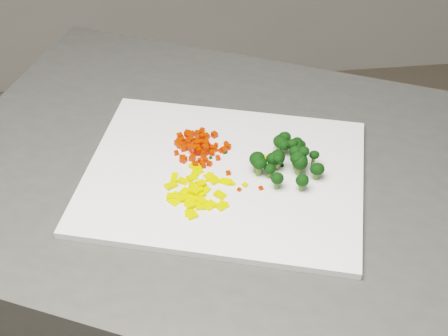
{
  "coord_description": "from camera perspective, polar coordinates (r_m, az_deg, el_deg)",
  "views": [
    {
      "loc": [
        -0.34,
        -0.36,
        1.56
      ],
      "look_at": [
        -0.26,
        0.35,
        0.92
      ],
      "focal_mm": 50.0,
      "sensor_mm": 36.0,
      "label": 1
    }
  ],
  "objects": [
    {
      "name": "broccoli_floret_10",
      "position": [
        0.96,
        4.15,
        -0.3
      ],
      "size": [
        0.02,
        0.02,
        0.02
      ],
      "primitive_type": null,
      "color": "black",
      "rests_on": "broccoli_pile"
    },
    {
      "name": "pepper_chunk_23",
      "position": [
        0.93,
        -3.55,
        -2.54
      ],
      "size": [
        0.02,
        0.02,
        0.01
      ],
      "primitive_type": "cube",
      "rotation": [
        -0.06,
        0.1,
        0.24
      ],
      "color": "yellow",
      "rests_on": "pepper_pile"
    },
    {
      "name": "carrot_cube_70",
      "position": [
        0.99,
        -1.72,
        0.74
      ],
      "size": [
        0.01,
        0.01,
        0.01
      ],
      "primitive_type": "cube",
      "rotation": [
        0.0,
        0.0,
        0.57
      ],
      "color": "red",
      "rests_on": "carrot_pile"
    },
    {
      "name": "carrot_cube_45",
      "position": [
        1.03,
        -4.13,
        2.55
      ],
      "size": [
        0.01,
        0.01,
        0.01
      ],
      "primitive_type": "cube",
      "rotation": [
        0.0,
        0.0,
        0.36
      ],
      "color": "red",
      "rests_on": "carrot_pile"
    },
    {
      "name": "broccoli_pile",
      "position": [
        0.97,
        6.17,
        1.34
      ],
      "size": [
        0.11,
        0.11,
        0.05
      ],
      "primitive_type": null,
      "color": "black",
      "rests_on": "cutting_board"
    },
    {
      "name": "pepper_chunk_15",
      "position": [
        0.94,
        -1.88,
        -2.03
      ],
      "size": [
        0.02,
        0.02,
        0.0
      ],
      "primitive_type": "cube",
      "rotation": [
        -0.02,
        0.01,
        2.42
      ],
      "color": "yellow",
      "rests_on": "pepper_pile"
    },
    {
      "name": "broccoli_floret_15",
      "position": [
        0.98,
        6.23,
        1.86
      ],
      "size": [
        0.02,
        0.02,
        0.03
      ],
      "primitive_type": null,
      "color": "black",
      "rests_on": "broccoli_pile"
    },
    {
      "name": "carrot_cube_61",
      "position": [
        1.02,
        -4.22,
        2.31
      ],
      "size": [
        0.01,
        0.01,
        0.01
      ],
      "primitive_type": "cube",
      "rotation": [
        0.0,
        0.0,
        0.7
      ],
      "color": "red",
      "rests_on": "carrot_pile"
    },
    {
      "name": "pepper_chunk_30",
      "position": [
        0.94,
        -2.19,
        -2.32
      ],
      "size": [
        0.02,
        0.02,
        0.01
      ],
      "primitive_type": "cube",
      "rotation": [
        -0.05,
        -0.09,
        0.09
      ],
      "color": "yellow",
      "rests_on": "pepper_pile"
    },
    {
      "name": "broccoli_floret_22",
      "position": [
        0.96,
        6.87,
        0.26
      ],
      "size": [
        0.03,
        0.03,
        0.04
      ],
      "primitive_type": null,
      "color": "black",
      "rests_on": "broccoli_pile"
    },
    {
      "name": "carrot_cube_13",
      "position": [
        1.04,
        -3.02,
        3.14
      ],
      "size": [
        0.01,
        0.01,
        0.01
      ],
      "primitive_type": "cube",
      "rotation": [
        0.0,
        0.0,
        0.61
      ],
      "color": "red",
      "rests_on": "carrot_pile"
    },
    {
      "name": "carrot_cube_43",
      "position": [
        0.98,
        -1.33,
        0.39
      ],
      "size": [
        0.01,
        0.01,
        0.01
      ],
      "primitive_type": "cube",
      "rotation": [
        0.0,
        0.0,
        0.97
      ],
      "color": "red",
      "rests_on": "carrot_pile"
    },
    {
      "name": "pepper_chunk_5",
      "position": [
        0.93,
        -4.68,
        -2.86
      ],
      "size": [
        0.01,
        0.01,
        0.01
      ],
      "primitive_type": "cube",
      "rotation": [
        -0.09,
        -0.09,
        1.92
      ],
      "color": "yellow",
      "rests_on": "pepper_pile"
    },
    {
      "name": "stray_bit_2",
      "position": [
        1.01,
        -0.27,
        1.61
      ],
      "size": [
        0.01,
        0.01,
        0.01
      ],
      "primitive_type": "cube",
      "rotation": [
        0.0,
        0.0,
        2.12
      ],
      "color": "red",
      "rests_on": "cutting_board"
    },
    {
      "name": "carrot_cube_2",
      "position": [
        1.0,
        -2.92,
        1.73
      ],
      "size": [
        0.01,
        0.01,
        0.01
      ],
      "primitive_type": "cube",
      "rotation": [
        0.0,
        0.0,
        1.48
      ],
      "color": "red",
      "rests_on": "carrot_pile"
    },
    {
      "name": "carrot_cube_46",
      "position": [
        1.01,
        -3.44,
        1.9
      ],
      "size": [
        0.01,
        0.01,
        0.01
      ],
      "primitive_type": "cube",
      "rotation": [
        0.0,
        0.0,
        3.0
      ],
      "color": "red",
      "rests_on": "carrot_pile"
    },
    {
      "name": "broccoli_floret_16",
      "position": [
        0.96,
        3.2,
        0.12
      ],
      "size": [
        0.03,
        0.03,
        0.03
      ],
      "primitive_type": null,
      "color": "black",
      "rests_on": "broccoli_pile"
    },
    {
      "name": "pepper_chunk_34",
      "position": [
        0.95,
        -4.86,
        -1.6
      ],
      "size": [
        0.02,
        0.02,
        0.01
      ],
      "primitive_type": "cube",
      "rotation": [
        -0.13,
        0.1,
        0.5
      ],
      "color": "yellow",
      "rests_on": "pepper_pile"
    },
    {
      "name": "broccoli_floret_17",
      "position": [
        0.97,
        4.37,
        0.52
      ],
      "size": [
        0.03,
        0.03,
        0.03
      ],
      "primitive_type": null,
      "color": "black",
      "rests_on": "broccoli_pile"
    },
    {
      "name": "pepper_chunk_6",
      "position": [
        0.93,
        -4.85,
        -2.62
      ],
      "size": [
        0.02,
        0.02,
        0.01
      ],
      "primitive_type": "cube",
      "rotation": [
        0.13,
        0.06,
        3.01
      ],
      "color": "yellow",
      "rests_on": "pepper_pile"
    },
    {
      "name": "pepper_chunk_11",
      "position": [
        0.98,
        -2.67,
        0.15
      ],
      "size": [
        0.02,
        0.02,
        0.01
      ],
      "primitive_type": "cube",
      "rotation": [
        0.09,
        0.15,
        0.77
      ],
      "color": "yellow",
      "rests_on": "pepper_pile"
    },
    {
      "name": "pepper_chunk_37",
      "position": [
        0.92,
        -2.08,
        -3.0
      ],
      "size": [
        0.02,
        0.02,
        0.01
      ],
      "primitive_type": "cube",
      "rotation": [
        0.06,
        0.05,
        2.13
      ],
      "color": "yellow",
      "rests_on": "pepper_pile"
    },
    {
      "name": "pepper_chunk_21",
      "position": [
        0.93,
        -0.37,
        -2.48
      ],
      "size": [
        0.02,
        0.02,
        0.01
      ],
      "primitive_type": "cube",
      "rotation": [
        0.07,
        -0.13,
        2.36
      ],
      "color": "yellow",
      "rests_on": "pepper_pile"
    },
    {
      "name": "carrot_cube_58",
      "position": [
        1.0,
        -2.42,
        1.95
      ],
      "size": [
        0.01,
        0.01,
        0.01
      ],
      "primitive_type": "cube",
      "rotation": [
        0.0,
        0.0,
        1.75
      ],
      "color": "red",
      "rests_on": "carrot_pile"
    },
    {
      "name": "stray_bit_7",
      "position": [
        0.97,
        0.39,
        -0.46
      ],
      "size": [
        0.01,
        0.01,
        0.01
      ],
      "primitive_type": "cube",
      "rotation": [
        0.0,
        0.0,
        1.62
      ],
      "color": "red",
      "rests_on": "cutting_board"
    },
    {
      "name": "pepper_chunk_7",
      "position": [
        0.94,
        -2.33,
        -1.81
      ],
      "size": [
        0.01,
        0.02,
        0.01
      ],
      "primitive_type": "cube",
      "rotation": [
        -0.04,
        0.1,
        1.66
      ],
      "color": "yellow",
      "rests_on": "pepper_pile"
    },
    {
      "name": "pepper_chunk_36",
      "position": [
        0.91,
        -0.16,
        -3.51
      ],
      "size": [
        0.02,
        0.02,
        0.01
      ],
      "primitive_type": "cube",
      "rotation": [
        0.04,
        0.08,
        0.59
      ],
      "color": "yellow",
      "rests_on": "pepper_pile"
    },
    {
      "name": "carrot_cube_60",
      "position": [
        1.04,
        -4.07,
        2.93
      ],
      "size": [
        0.01,
        0.01,
        0.01
      ],
      "primitive_type": "cube",
      "rotation": [
        0.0,
        0.0,
        0.24
      ],
      "color": "red",
      "rests_on": "carrot_pile"
    },
    {
      "name": "carrot_cube_11",
      "position": [
        1.04,
        -2.45,
        3.2
      ],
      "size": [
        0.01,
        0.01,
        0.01
      ],
      "primitive_type": "cube",
      "rotation": [
        0.0,
        0.0,
        1.3
      ],
      "color": "red",
      "rests_on": "carrot_pile"
    },
    {
      "name": "stray_bit_11",
      "position": [
        0.95,
        0.8,
        -1.42
      ],
      "size": [
        0.01,
        0.01,
        0.0
      ],
      "primitive_type": "cube",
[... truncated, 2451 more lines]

